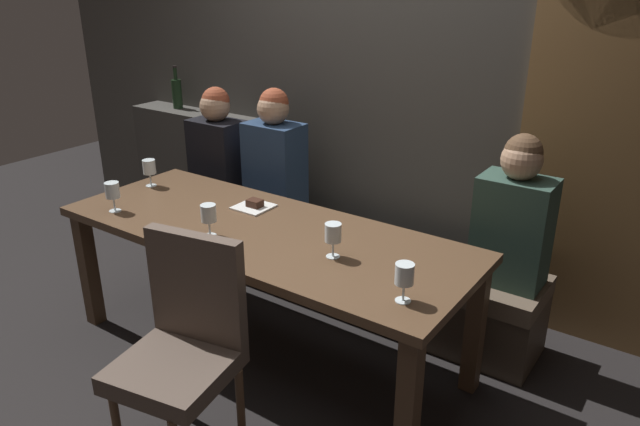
{
  "coord_description": "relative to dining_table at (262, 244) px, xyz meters",
  "views": [
    {
      "loc": [
        1.82,
        -2.08,
        1.95
      ],
      "look_at": [
        0.26,
        0.14,
        0.84
      ],
      "focal_mm": 33.4,
      "sensor_mm": 36.0,
      "label": 1
    }
  ],
  "objects": [
    {
      "name": "ground",
      "position": [
        0.0,
        0.0,
        -0.65
      ],
      "size": [
        9.0,
        9.0,
        0.0
      ],
      "primitive_type": "plane",
      "color": "black"
    },
    {
      "name": "back_wall_tiled",
      "position": [
        0.0,
        1.22,
        0.85
      ],
      "size": [
        6.0,
        0.12,
        3.0
      ],
      "primitive_type": "cube",
      "color": "#4C4944",
      "rests_on": "ground"
    },
    {
      "name": "arched_door",
      "position": [
        1.35,
        1.15,
        0.71
      ],
      "size": [
        0.9,
        0.05,
        2.55
      ],
      "color": "olive",
      "rests_on": "ground"
    },
    {
      "name": "back_counter",
      "position": [
        -1.55,
        1.04,
        -0.18
      ],
      "size": [
        1.1,
        0.28,
        0.95
      ],
      "primitive_type": "cube",
      "color": "#413E3A",
      "rests_on": "ground"
    },
    {
      "name": "dining_table",
      "position": [
        0.0,
        0.0,
        0.0
      ],
      "size": [
        2.2,
        0.84,
        0.74
      ],
      "color": "#493422",
      "rests_on": "ground"
    },
    {
      "name": "banquette_bench",
      "position": [
        0.0,
        0.7,
        -0.42
      ],
      "size": [
        2.5,
        0.44,
        0.45
      ],
      "color": "#40352A",
      "rests_on": "ground"
    },
    {
      "name": "chair_near_side",
      "position": [
        0.19,
        -0.72,
        -0.09
      ],
      "size": [
        0.51,
        0.51,
        0.98
      ],
      "color": "brown",
      "rests_on": "ground"
    },
    {
      "name": "diner_redhead",
      "position": [
        -0.97,
        0.69,
        0.18
      ],
      "size": [
        0.36,
        0.24,
        0.8
      ],
      "color": "black",
      "rests_on": "banquette_bench"
    },
    {
      "name": "diner_bearded",
      "position": [
        -0.51,
        0.73,
        0.19
      ],
      "size": [
        0.36,
        0.24,
        0.83
      ],
      "color": "navy",
      "rests_on": "banquette_bench"
    },
    {
      "name": "diner_far_end",
      "position": [
        1.04,
        0.71,
        0.17
      ],
      "size": [
        0.36,
        0.24,
        0.78
      ],
      "color": "#2D473D",
      "rests_on": "banquette_bench"
    },
    {
      "name": "wine_bottle_dark_red",
      "position": [
        -1.74,
        1.05,
        0.42
      ],
      "size": [
        0.08,
        0.08,
        0.33
      ],
      "color": "black",
      "rests_on": "back_counter"
    },
    {
      "name": "wine_glass_center_back",
      "position": [
        0.47,
        -0.06,
        0.2
      ],
      "size": [
        0.08,
        0.08,
        0.16
      ],
      "color": "silver",
      "rests_on": "dining_table"
    },
    {
      "name": "wine_glass_end_left",
      "position": [
        -0.8,
        -0.28,
        0.2
      ],
      "size": [
        0.08,
        0.08,
        0.16
      ],
      "color": "silver",
      "rests_on": "dining_table"
    },
    {
      "name": "wine_glass_center_front",
      "position": [
        -0.96,
        0.11,
        0.2
      ],
      "size": [
        0.08,
        0.08,
        0.16
      ],
      "color": "silver",
      "rests_on": "dining_table"
    },
    {
      "name": "wine_glass_far_left",
      "position": [
        0.92,
        -0.22,
        0.2
      ],
      "size": [
        0.08,
        0.08,
        0.16
      ],
      "color": "silver",
      "rests_on": "dining_table"
    },
    {
      "name": "wine_glass_near_left",
      "position": [
        -0.15,
        -0.21,
        0.2
      ],
      "size": [
        0.08,
        0.08,
        0.16
      ],
      "color": "silver",
      "rests_on": "dining_table"
    },
    {
      "name": "dessert_plate",
      "position": [
        -0.22,
        0.19,
        0.1
      ],
      "size": [
        0.19,
        0.19,
        0.05
      ],
      "color": "white",
      "rests_on": "dining_table"
    }
  ]
}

